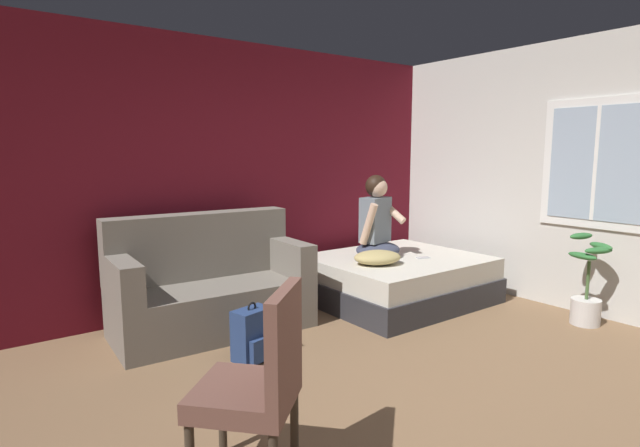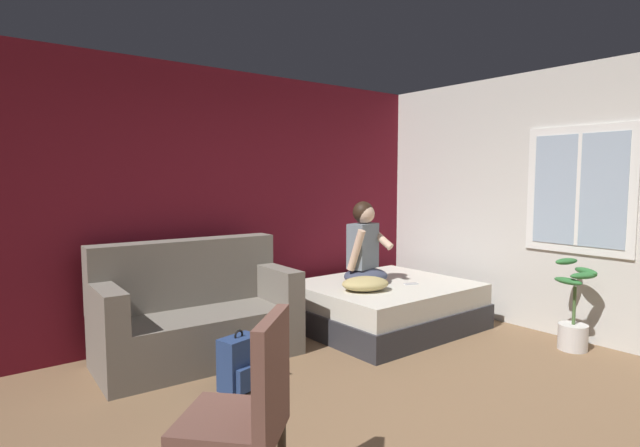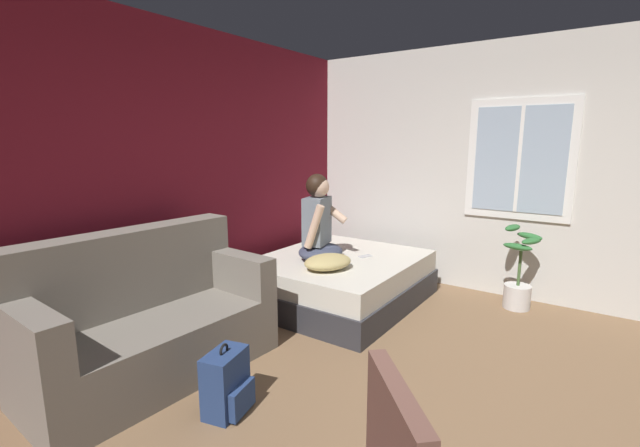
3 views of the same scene
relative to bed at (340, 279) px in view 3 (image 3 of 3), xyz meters
name	(u,v)px [view 3 (image 3 of 3)]	position (x,y,z in m)	size (l,w,h in m)	color
wall_back_accent	(130,181)	(-1.65, 1.03, 1.11)	(10.65, 0.16, 2.70)	maroon
wall_side_with_window	(563,174)	(1.25, -1.84, 1.12)	(0.19, 6.99, 2.70)	silver
bed	(340,279)	(0.00, 0.00, 0.00)	(1.76, 1.51, 0.48)	#2D2D33
couch	(148,321)	(-1.99, 0.38, 0.16)	(1.74, 0.91, 1.04)	slate
person_seated	(319,225)	(-0.18, 0.14, 0.60)	(0.61, 0.55, 0.88)	#383D51
backpack	(227,383)	(-2.01, -0.44, -0.04)	(0.33, 0.29, 0.46)	navy
throw_pillow	(328,262)	(-0.42, -0.13, 0.31)	(0.48, 0.36, 0.14)	tan
cell_phone	(365,256)	(0.17, -0.21, 0.25)	(0.07, 0.14, 0.01)	#B7B7BC
potted_plant	(519,280)	(0.86, -1.59, 0.07)	(0.39, 0.37, 0.85)	silver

